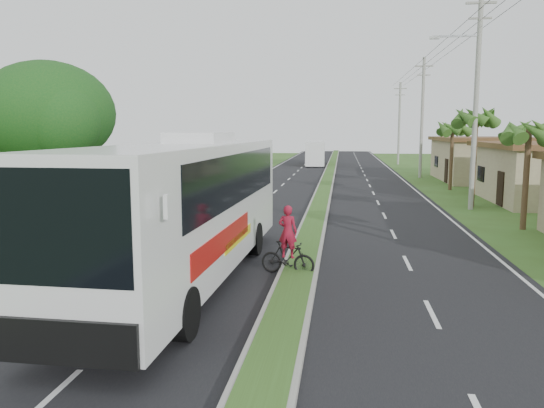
# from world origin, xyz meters

# --- Properties ---
(ground) EXTENTS (180.00, 180.00, 0.00)m
(ground) POSITION_xyz_m (0.00, 0.00, 0.00)
(ground) COLOR #37531E
(ground) RESTS_ON ground
(road_asphalt) EXTENTS (14.00, 160.00, 0.02)m
(road_asphalt) POSITION_xyz_m (0.00, 20.00, 0.01)
(road_asphalt) COLOR black
(road_asphalt) RESTS_ON ground
(median_strip) EXTENTS (1.20, 160.00, 0.18)m
(median_strip) POSITION_xyz_m (0.00, 20.00, 0.10)
(median_strip) COLOR gray
(median_strip) RESTS_ON ground
(lane_edge_left) EXTENTS (0.12, 160.00, 0.01)m
(lane_edge_left) POSITION_xyz_m (-6.70, 20.00, 0.00)
(lane_edge_left) COLOR silver
(lane_edge_left) RESTS_ON ground
(lane_edge_right) EXTENTS (0.12, 160.00, 0.01)m
(lane_edge_right) POSITION_xyz_m (6.70, 20.00, 0.00)
(lane_edge_right) COLOR silver
(lane_edge_right) RESTS_ON ground
(shop_far) EXTENTS (8.60, 11.60, 3.82)m
(shop_far) POSITION_xyz_m (14.00, 36.00, 1.93)
(shop_far) COLOR tan
(shop_far) RESTS_ON ground
(palm_verge_b) EXTENTS (2.40, 2.40, 5.05)m
(palm_verge_b) POSITION_xyz_m (9.40, 12.00, 4.36)
(palm_verge_b) COLOR #473321
(palm_verge_b) RESTS_ON ground
(palm_verge_c) EXTENTS (2.40, 2.40, 5.85)m
(palm_verge_c) POSITION_xyz_m (8.80, 19.00, 5.12)
(palm_verge_c) COLOR #473321
(palm_verge_c) RESTS_ON ground
(palm_verge_d) EXTENTS (2.40, 2.40, 5.25)m
(palm_verge_d) POSITION_xyz_m (9.30, 28.00, 4.55)
(palm_verge_d) COLOR #473321
(palm_verge_d) RESTS_ON ground
(shade_tree) EXTENTS (6.30, 6.00, 7.54)m
(shade_tree) POSITION_xyz_m (-12.11, 10.02, 5.03)
(shade_tree) COLOR #473321
(shade_tree) RESTS_ON ground
(utility_pole_b) EXTENTS (3.20, 0.28, 12.00)m
(utility_pole_b) POSITION_xyz_m (8.47, 18.00, 6.26)
(utility_pole_b) COLOR gray
(utility_pole_b) RESTS_ON ground
(utility_pole_c) EXTENTS (1.60, 0.28, 11.00)m
(utility_pole_c) POSITION_xyz_m (8.50, 38.00, 5.67)
(utility_pole_c) COLOR gray
(utility_pole_c) RESTS_ON ground
(utility_pole_d) EXTENTS (1.60, 0.28, 10.50)m
(utility_pole_d) POSITION_xyz_m (8.50, 58.00, 5.42)
(utility_pole_d) COLOR gray
(utility_pole_d) RESTS_ON ground
(coach_bus_main) EXTENTS (3.18, 13.60, 4.37)m
(coach_bus_main) POSITION_xyz_m (-3.14, 2.05, 2.40)
(coach_bus_main) COLOR silver
(coach_bus_main) RESTS_ON ground
(coach_bus_far) EXTENTS (2.75, 10.60, 3.06)m
(coach_bus_far) POSITION_xyz_m (-2.18, 55.30, 1.74)
(coach_bus_far) COLOR white
(coach_bus_far) RESTS_ON ground
(motorcyclist) EXTENTS (1.80, 0.88, 2.18)m
(motorcyclist) POSITION_xyz_m (-0.34, 3.08, 0.77)
(motorcyclist) COLOR black
(motorcyclist) RESTS_ON ground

